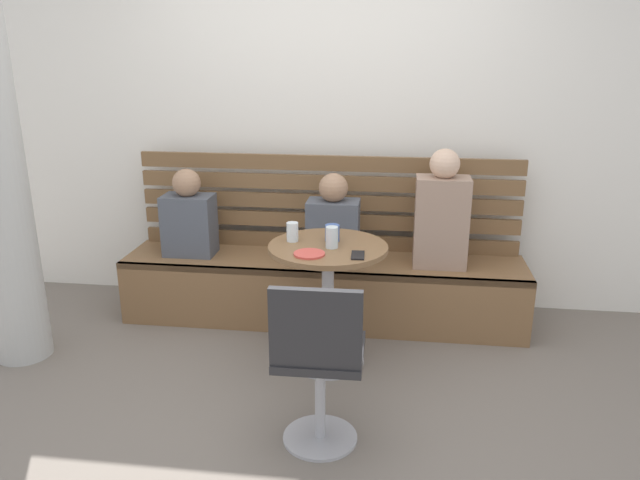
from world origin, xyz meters
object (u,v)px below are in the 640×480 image
(person_child_left, at_px, (189,218))
(plate_small, at_px, (309,254))
(white_chair, at_px, (319,360))
(booth_bench, at_px, (323,289))
(person_adult, at_px, (442,215))
(phone_on_table, at_px, (358,255))
(person_child_middle, at_px, (333,224))
(cup_glass_tall, at_px, (332,237))
(cup_mug_blue, at_px, (332,233))
(cup_water_clear, at_px, (292,232))
(cafe_table, at_px, (328,282))

(person_child_left, bearing_deg, plate_small, -39.22)
(white_chair, bearing_deg, booth_bench, 96.52)
(person_adult, distance_m, phone_on_table, 0.89)
(person_child_middle, relative_size, cup_glass_tall, 4.98)
(cup_mug_blue, height_order, cup_water_clear, cup_water_clear)
(person_child_middle, xyz_separation_m, cup_water_clear, (-0.18, -0.52, 0.09))
(plate_small, bearing_deg, person_child_left, 140.78)
(person_adult, bearing_deg, plate_small, -134.34)
(booth_bench, relative_size, phone_on_table, 19.29)
(cup_mug_blue, bearing_deg, person_adult, 37.47)
(person_child_left, height_order, cup_mug_blue, person_child_left)
(person_adult, relative_size, cup_water_clear, 6.98)
(booth_bench, distance_m, person_adult, 0.95)
(cafe_table, xyz_separation_m, person_child_middle, (-0.03, 0.57, 0.18))
(person_child_middle, bearing_deg, person_child_left, 178.59)
(person_child_left, bearing_deg, person_child_middle, -1.41)
(booth_bench, xyz_separation_m, cup_mug_blue, (0.12, -0.51, 0.57))
(booth_bench, xyz_separation_m, person_adult, (0.77, -0.01, 0.56))
(person_child_middle, bearing_deg, plate_small, -93.61)
(plate_small, bearing_deg, booth_bench, 91.95)
(person_child_middle, bearing_deg, booth_bench, 158.10)
(white_chair, bearing_deg, person_adult, 66.42)
(phone_on_table, bearing_deg, cup_mug_blue, 121.58)
(person_child_left, bearing_deg, booth_bench, 0.33)
(person_child_middle, relative_size, plate_small, 3.52)
(cup_mug_blue, relative_size, cup_water_clear, 0.86)
(cup_mug_blue, distance_m, cup_water_clear, 0.23)
(person_child_middle, bearing_deg, cafe_table, -86.66)
(person_child_left, relative_size, phone_on_table, 4.26)
(person_child_left, xyz_separation_m, person_child_middle, (0.99, -0.02, 0.00))
(white_chair, bearing_deg, cup_water_clear, 107.16)
(person_adult, xyz_separation_m, person_child_middle, (-0.70, -0.01, -0.08))
(cafe_table, relative_size, white_chair, 0.87)
(person_adult, bearing_deg, cup_water_clear, -148.75)
(person_child_left, height_order, person_child_middle, person_child_middle)
(white_chair, relative_size, cup_water_clear, 7.73)
(white_chair, height_order, phone_on_table, white_chair)
(person_adult, relative_size, cup_glass_tall, 6.40)
(cup_water_clear, xyz_separation_m, plate_small, (0.13, -0.23, -0.05))
(white_chair, xyz_separation_m, phone_on_table, (0.13, 0.65, 0.28))
(cup_glass_tall, bearing_deg, phone_on_table, -38.28)
(person_child_left, distance_m, cup_glass_tall, 1.23)
(white_chair, relative_size, person_adult, 1.11)
(booth_bench, bearing_deg, person_child_left, -179.67)
(person_adult, distance_m, person_child_left, 1.69)
(cafe_table, relative_size, plate_small, 4.35)
(person_child_middle, height_order, phone_on_table, person_child_middle)
(cafe_table, distance_m, person_adult, 0.92)
(booth_bench, relative_size, cafe_table, 3.65)
(booth_bench, height_order, person_adult, person_adult)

